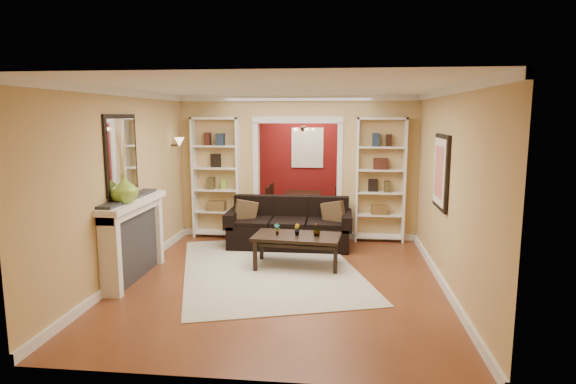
# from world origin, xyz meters

# --- Properties ---
(floor) EXTENTS (8.00, 8.00, 0.00)m
(floor) POSITION_xyz_m (0.00, 0.00, 0.00)
(floor) COLOR brown
(floor) RESTS_ON ground
(ceiling) EXTENTS (8.00, 8.00, 0.00)m
(ceiling) POSITION_xyz_m (0.00, 0.00, 2.70)
(ceiling) COLOR white
(ceiling) RESTS_ON ground
(wall_back) EXTENTS (8.00, 0.00, 8.00)m
(wall_back) POSITION_xyz_m (0.00, 4.00, 1.35)
(wall_back) COLOR tan
(wall_back) RESTS_ON ground
(wall_front) EXTENTS (8.00, 0.00, 8.00)m
(wall_front) POSITION_xyz_m (0.00, -4.00, 1.35)
(wall_front) COLOR tan
(wall_front) RESTS_ON ground
(wall_left) EXTENTS (0.00, 8.00, 8.00)m
(wall_left) POSITION_xyz_m (-2.25, 0.00, 1.35)
(wall_left) COLOR tan
(wall_left) RESTS_ON ground
(wall_right) EXTENTS (0.00, 8.00, 8.00)m
(wall_right) POSITION_xyz_m (2.25, 0.00, 1.35)
(wall_right) COLOR tan
(wall_right) RESTS_ON ground
(partition_wall) EXTENTS (4.50, 0.15, 2.70)m
(partition_wall) POSITION_xyz_m (0.00, 1.20, 1.35)
(partition_wall) COLOR tan
(partition_wall) RESTS_ON floor
(red_back_panel) EXTENTS (4.44, 0.04, 2.64)m
(red_back_panel) POSITION_xyz_m (0.00, 3.97, 1.32)
(red_back_panel) COLOR maroon
(red_back_panel) RESTS_ON floor
(dining_window) EXTENTS (0.78, 0.03, 0.98)m
(dining_window) POSITION_xyz_m (0.00, 3.93, 1.55)
(dining_window) COLOR #8CA5CC
(dining_window) RESTS_ON wall_back
(area_rug) EXTENTS (3.49, 4.17, 0.01)m
(area_rug) POSITION_xyz_m (-0.25, -0.85, 0.01)
(area_rug) COLOR beige
(area_rug) RESTS_ON floor
(sofa) EXTENTS (2.22, 0.96, 0.87)m
(sofa) POSITION_xyz_m (-0.08, 0.45, 0.43)
(sofa) COLOR black
(sofa) RESTS_ON floor
(pillow_left) EXTENTS (0.40, 0.26, 0.39)m
(pillow_left) POSITION_xyz_m (-0.87, 0.43, 0.62)
(pillow_left) COLOR brown
(pillow_left) RESTS_ON sofa
(pillow_right) EXTENTS (0.42, 0.30, 0.41)m
(pillow_right) POSITION_xyz_m (0.71, 0.43, 0.63)
(pillow_right) COLOR brown
(pillow_right) RESTS_ON sofa
(coffee_table) EXTENTS (1.39, 0.84, 0.50)m
(coffee_table) POSITION_xyz_m (0.16, -0.70, 0.25)
(coffee_table) COLOR black
(coffee_table) RESTS_ON floor
(plant_left) EXTENTS (0.11, 0.09, 0.18)m
(plant_left) POSITION_xyz_m (-0.15, -0.70, 0.59)
(plant_left) COLOR #336626
(plant_left) RESTS_ON coffee_table
(plant_center) EXTENTS (0.12, 0.12, 0.18)m
(plant_center) POSITION_xyz_m (0.16, -0.70, 0.59)
(plant_center) COLOR #336626
(plant_center) RESTS_ON coffee_table
(plant_right) EXTENTS (0.15, 0.15, 0.20)m
(plant_right) POSITION_xyz_m (0.47, -0.70, 0.60)
(plant_right) COLOR #336626
(plant_right) RESTS_ON coffee_table
(bookshelf_left) EXTENTS (0.90, 0.30, 2.30)m
(bookshelf_left) POSITION_xyz_m (-1.55, 1.03, 1.15)
(bookshelf_left) COLOR white
(bookshelf_left) RESTS_ON floor
(bookshelf_right) EXTENTS (0.90, 0.30, 2.30)m
(bookshelf_right) POSITION_xyz_m (1.55, 1.03, 1.15)
(bookshelf_right) COLOR white
(bookshelf_right) RESTS_ON floor
(fireplace) EXTENTS (0.32, 1.70, 1.16)m
(fireplace) POSITION_xyz_m (-2.09, -1.50, 0.58)
(fireplace) COLOR white
(fireplace) RESTS_ON floor
(vase) EXTENTS (0.39, 0.39, 0.39)m
(vase) POSITION_xyz_m (-2.09, -1.78, 1.36)
(vase) COLOR #7FB038
(vase) RESTS_ON fireplace
(mirror) EXTENTS (0.03, 0.95, 1.10)m
(mirror) POSITION_xyz_m (-2.23, -1.50, 1.80)
(mirror) COLOR silver
(mirror) RESTS_ON wall_left
(wall_sconce) EXTENTS (0.18, 0.18, 0.22)m
(wall_sconce) POSITION_xyz_m (-2.15, 0.55, 1.83)
(wall_sconce) COLOR #FFE0A5
(wall_sconce) RESTS_ON wall_left
(framed_art) EXTENTS (0.04, 0.85, 1.05)m
(framed_art) POSITION_xyz_m (2.21, -1.00, 1.55)
(framed_art) COLOR black
(framed_art) RESTS_ON wall_right
(dining_table) EXTENTS (1.51, 0.84, 0.53)m
(dining_table) POSITION_xyz_m (-0.02, 2.88, 0.27)
(dining_table) COLOR black
(dining_table) RESTS_ON floor
(dining_chair_nw) EXTENTS (0.52, 0.52, 0.79)m
(dining_chair_nw) POSITION_xyz_m (-0.57, 2.58, 0.40)
(dining_chair_nw) COLOR black
(dining_chair_nw) RESTS_ON floor
(dining_chair_ne) EXTENTS (0.44, 0.44, 0.88)m
(dining_chair_ne) POSITION_xyz_m (0.53, 2.58, 0.44)
(dining_chair_ne) COLOR black
(dining_chair_ne) RESTS_ON floor
(dining_chair_sw) EXTENTS (0.44, 0.44, 0.78)m
(dining_chair_sw) POSITION_xyz_m (-0.57, 3.18, 0.39)
(dining_chair_sw) COLOR black
(dining_chair_sw) RESTS_ON floor
(dining_chair_se) EXTENTS (0.40, 0.40, 0.76)m
(dining_chair_se) POSITION_xyz_m (0.53, 3.18, 0.38)
(dining_chair_se) COLOR black
(dining_chair_se) RESTS_ON floor
(chandelier) EXTENTS (0.50, 0.50, 0.30)m
(chandelier) POSITION_xyz_m (0.00, 2.70, 2.02)
(chandelier) COLOR #311D16
(chandelier) RESTS_ON ceiling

